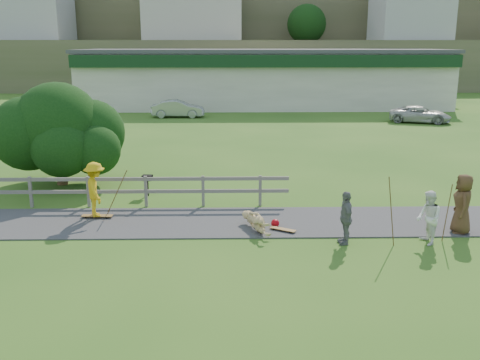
% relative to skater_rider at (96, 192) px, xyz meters
% --- Properties ---
extents(ground, '(260.00, 260.00, 0.00)m').
position_rel_skater_rider_xyz_m(ground, '(3.41, -1.97, -0.90)').
color(ground, '#30601B').
rests_on(ground, ground).
extents(path, '(34.00, 3.00, 0.04)m').
position_rel_skater_rider_xyz_m(path, '(3.41, -0.47, -0.88)').
color(path, '#3A3A3D').
rests_on(path, ground).
extents(fence, '(15.05, 0.10, 1.10)m').
position_rel_skater_rider_xyz_m(fence, '(-1.21, 1.33, -0.17)').
color(fence, '#6A655D').
rests_on(fence, ground).
extents(strip_mall, '(32.50, 10.75, 5.10)m').
position_rel_skater_rider_xyz_m(strip_mall, '(7.41, 32.97, 1.68)').
color(strip_mall, beige).
rests_on(strip_mall, ground).
extents(skater_rider, '(1.03, 1.32, 1.79)m').
position_rel_skater_rider_xyz_m(skater_rider, '(0.00, 0.00, 0.00)').
color(skater_rider, gold).
rests_on(skater_rider, ground).
extents(skater_fallen, '(1.70, 0.93, 0.61)m').
position_rel_skater_rider_xyz_m(skater_fallen, '(5.15, -1.30, -0.59)').
color(skater_fallen, tan).
rests_on(skater_fallen, ground).
extents(spectator_a, '(0.62, 0.78, 1.55)m').
position_rel_skater_rider_xyz_m(spectator_a, '(9.97, -2.45, -0.12)').
color(spectator_a, white).
rests_on(spectator_a, ground).
extents(spectator_b, '(0.42, 0.92, 1.54)m').
position_rel_skater_rider_xyz_m(spectator_b, '(7.63, -2.37, -0.12)').
color(spectator_b, slate).
rests_on(spectator_b, ground).
extents(spectator_c, '(0.77, 1.00, 1.83)m').
position_rel_skater_rider_xyz_m(spectator_c, '(11.29, -1.59, 0.02)').
color(spectator_c, '#523720').
rests_on(spectator_c, ground).
extents(car_silver, '(4.10, 1.50, 1.34)m').
position_rel_skater_rider_xyz_m(car_silver, '(0.33, 24.99, -0.22)').
color(car_silver, '#A1A2A8').
rests_on(car_silver, ground).
extents(car_white, '(4.72, 3.27, 1.20)m').
position_rel_skater_rider_xyz_m(car_white, '(18.18, 21.75, -0.30)').
color(car_white, '#B9BAB6').
rests_on(car_white, ground).
extents(tree, '(5.57, 5.57, 3.26)m').
position_rel_skater_rider_xyz_m(tree, '(-2.48, 4.50, 0.73)').
color(tree, black).
rests_on(tree, ground).
extents(bbq, '(0.40, 0.32, 0.80)m').
position_rel_skater_rider_xyz_m(bbq, '(1.26, 2.70, -0.49)').
color(bbq, black).
rests_on(bbq, ground).
extents(longboard_rider, '(1.01, 0.30, 0.11)m').
position_rel_skater_rider_xyz_m(longboard_rider, '(0.00, 0.00, -0.84)').
color(longboard_rider, brown).
rests_on(longboard_rider, ground).
extents(longboard_fallen, '(0.81, 0.61, 0.09)m').
position_rel_skater_rider_xyz_m(longboard_fallen, '(5.95, -1.40, -0.85)').
color(longboard_fallen, brown).
rests_on(longboard_fallen, ground).
extents(helmet, '(0.26, 0.26, 0.26)m').
position_rel_skater_rider_xyz_m(helmet, '(5.75, -0.95, -0.77)').
color(helmet, '#B00610').
rests_on(helmet, ground).
extents(pole_rider, '(0.03, 0.03, 1.71)m').
position_rel_skater_rider_xyz_m(pole_rider, '(0.60, 0.40, -0.04)').
color(pole_rider, brown).
rests_on(pole_rider, ground).
extents(pole_spec_left, '(0.03, 0.03, 2.03)m').
position_rel_skater_rider_xyz_m(pole_spec_left, '(8.86, -2.58, 0.12)').
color(pole_spec_left, brown).
rests_on(pole_spec_left, ground).
extents(pole_spec_right, '(0.03, 0.03, 1.72)m').
position_rel_skater_rider_xyz_m(pole_spec_right, '(10.57, -2.25, -0.04)').
color(pole_spec_right, brown).
rests_on(pole_spec_right, ground).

